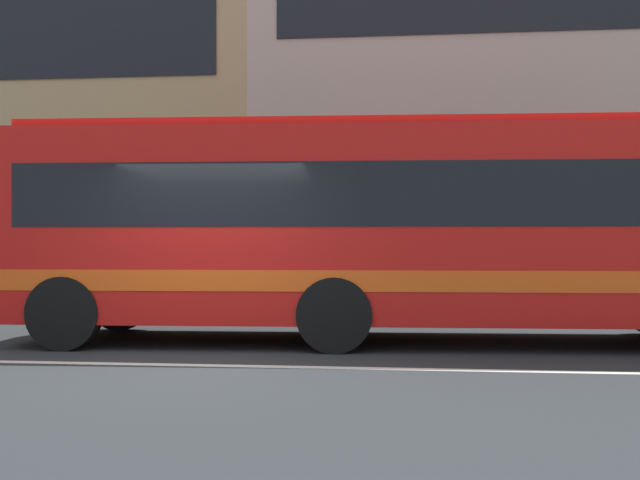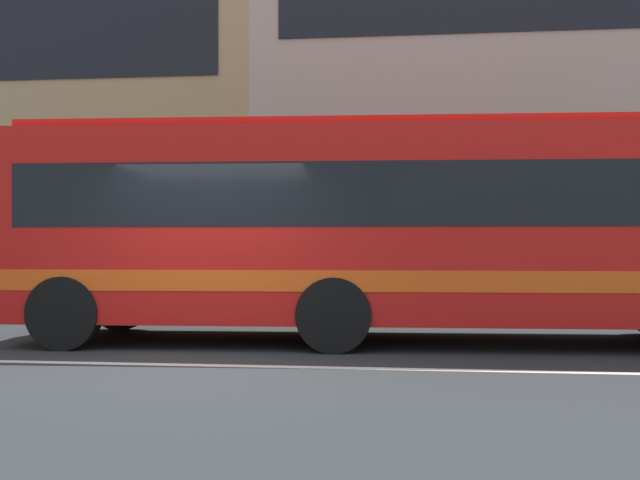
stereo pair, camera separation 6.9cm
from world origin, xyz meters
name	(u,v)px [view 2 (the right image)]	position (x,y,z in m)	size (l,w,h in m)	color
ground_plane	(186,365)	(0.00, 0.00, 0.00)	(160.00, 160.00, 0.00)	#292E30
lane_centre_line	(186,365)	(0.00, 0.00, 0.00)	(60.00, 0.16, 0.01)	silver
hedge_row_far	(150,289)	(-2.57, 6.03, 0.50)	(13.54, 1.10, 1.00)	#386427
apartment_block_right	(597,59)	(8.09, 13.88, 6.75)	(18.78, 8.41, 13.50)	#C5AF9F
transit_bus	(382,223)	(2.24, 2.35, 1.74)	(10.71, 2.98, 3.15)	red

